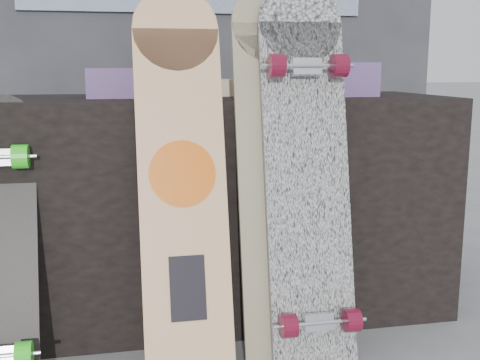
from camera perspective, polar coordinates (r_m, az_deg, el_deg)
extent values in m
cube|color=black|center=(2.23, -1.45, -2.38)|extent=(1.60, 0.60, 0.80)
cube|color=#313035|center=(3.02, -4.46, 14.38)|extent=(2.40, 0.20, 2.20)
cube|color=#603873|center=(2.11, -11.91, 8.97)|extent=(0.18, 0.12, 0.10)
cube|color=#603873|center=(2.24, 10.80, 9.35)|extent=(0.14, 0.14, 0.12)
cube|color=#D1B78C|center=(2.23, 0.17, 8.77)|extent=(0.22, 0.10, 0.06)
cube|color=beige|center=(1.80, -5.39, -2.10)|extent=(0.26, 0.30, 1.02)
cylinder|color=beige|center=(1.90, -6.15, 14.02)|extent=(0.26, 0.09, 0.26)
cylinder|color=orange|center=(1.79, -5.48, 0.61)|extent=(0.20, 0.06, 0.19)
cube|color=black|center=(1.79, -4.97, -10.19)|extent=(0.11, 0.05, 0.18)
cube|color=beige|center=(1.87, 3.68, -1.25)|extent=(0.25, 0.24, 1.04)
cylinder|color=beige|center=(1.94, 2.96, 14.59)|extent=(0.25, 0.07, 0.25)
cube|color=silver|center=(1.86, 6.44, -1.31)|extent=(0.27, 0.25, 1.04)
cylinder|color=silver|center=(1.94, 5.68, 14.65)|extent=(0.27, 0.07, 0.26)
cube|color=silver|center=(1.86, 7.43, -13.18)|extent=(0.09, 0.04, 0.06)
cylinder|color=#5D0D21|center=(1.81, 4.61, -13.62)|extent=(0.05, 0.07, 0.07)
cylinder|color=#5D0D21|center=(1.88, 10.54, -12.94)|extent=(0.05, 0.07, 0.07)
cube|color=silver|center=(1.86, 6.30, 10.60)|extent=(0.09, 0.04, 0.06)
cylinder|color=#5D0D21|center=(1.81, 3.48, 10.78)|extent=(0.05, 0.07, 0.07)
cylinder|color=#5D0D21|center=(1.88, 9.40, 10.66)|extent=(0.05, 0.07, 0.07)
cube|color=black|center=(1.89, -21.45, -6.62)|extent=(0.19, 0.26, 0.74)
cylinder|color=black|center=(1.94, -21.59, 4.85)|extent=(0.19, 0.07, 0.18)
cube|color=silver|center=(1.86, -21.57, -15.17)|extent=(0.09, 0.04, 0.06)
cylinder|color=#33ED21|center=(1.83, -19.80, -15.26)|extent=(0.04, 0.07, 0.07)
cube|color=silver|center=(1.88, -21.78, 1.92)|extent=(0.09, 0.04, 0.06)
cylinder|color=#33ED21|center=(1.85, -20.09, 2.10)|extent=(0.04, 0.07, 0.07)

